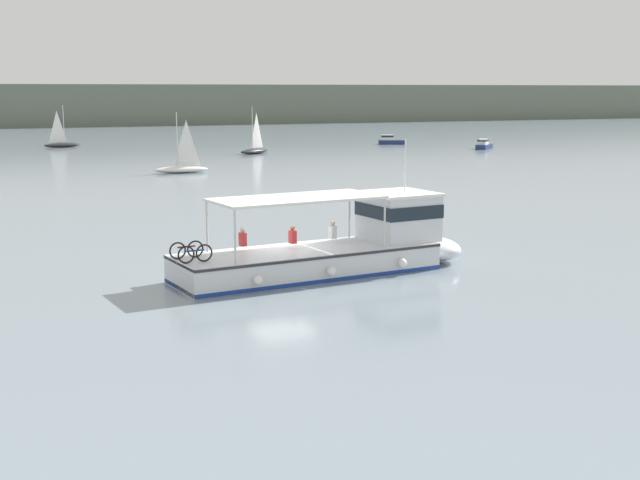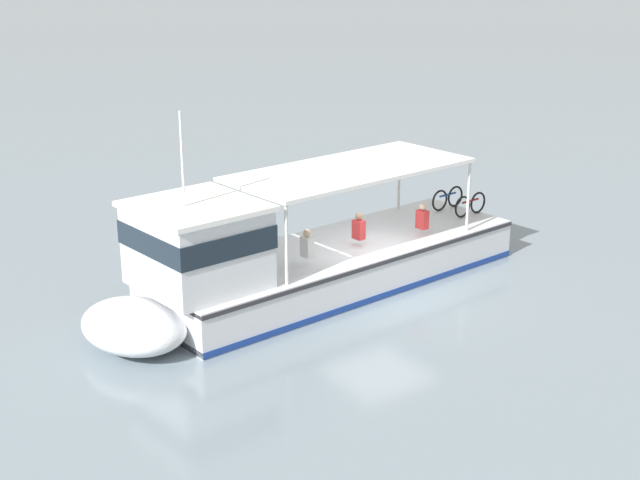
{
  "view_description": "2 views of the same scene",
  "coord_description": "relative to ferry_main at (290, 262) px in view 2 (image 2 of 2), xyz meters",
  "views": [
    {
      "loc": [
        -11.8,
        -32.08,
        7.37
      ],
      "look_at": [
        1.29,
        -0.96,
        1.4
      ],
      "focal_mm": 47.93,
      "sensor_mm": 36.0,
      "label": 1
    },
    {
      "loc": [
        13.9,
        17.76,
        8.96
      ],
      "look_at": [
        1.29,
        -0.96,
        1.4
      ],
      "focal_mm": 50.67,
      "sensor_mm": 36.0,
      "label": 2
    }
  ],
  "objects": [
    {
      "name": "ground_plane",
      "position": [
        -2.3,
        0.85,
        -1.02
      ],
      "size": [
        400.0,
        400.0,
        0.0
      ],
      "primitive_type": "plane",
      "color": "gray"
    },
    {
      "name": "ferry_main",
      "position": [
        0.0,
        0.0,
        0.0
      ],
      "size": [
        13.02,
        4.57,
        5.32
      ],
      "color": "silver",
      "rests_on": "ground"
    }
  ]
}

